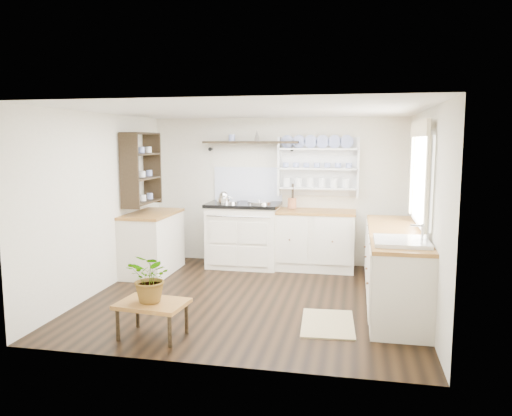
% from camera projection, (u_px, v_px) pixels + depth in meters
% --- Properties ---
extents(floor, '(4.00, 3.80, 0.01)m').
position_uv_depth(floor, '(253.00, 298.00, 6.21)').
color(floor, black).
rests_on(floor, ground).
extents(wall_back, '(4.00, 0.02, 2.30)m').
position_uv_depth(wall_back, '(277.00, 191.00, 7.90)').
color(wall_back, beige).
rests_on(wall_back, ground).
extents(wall_right, '(0.02, 3.80, 2.30)m').
position_uv_depth(wall_right, '(425.00, 211.00, 5.66)').
color(wall_right, beige).
rests_on(wall_right, ground).
extents(wall_left, '(0.02, 3.80, 2.30)m').
position_uv_depth(wall_left, '(101.00, 203.00, 6.44)').
color(wall_left, beige).
rests_on(wall_left, ground).
extents(ceiling, '(4.00, 3.80, 0.01)m').
position_uv_depth(ceiling, '(252.00, 110.00, 5.90)').
color(ceiling, white).
rests_on(ceiling, wall_back).
extents(window, '(0.08, 1.55, 1.22)m').
position_uv_depth(window, '(420.00, 174.00, 5.76)').
color(window, white).
rests_on(window, wall_right).
extents(aga_cooker, '(1.11, 0.77, 1.02)m').
position_uv_depth(aga_cooker, '(244.00, 234.00, 7.75)').
color(aga_cooker, white).
rests_on(aga_cooker, floor).
extents(back_cabinets, '(1.27, 0.63, 0.90)m').
position_uv_depth(back_cabinets, '(313.00, 239.00, 7.58)').
color(back_cabinets, beige).
rests_on(back_cabinets, floor).
extents(right_cabinets, '(0.62, 2.43, 0.90)m').
position_uv_depth(right_cabinets, '(395.00, 267.00, 5.91)').
color(right_cabinets, beige).
rests_on(right_cabinets, floor).
extents(belfast_sink, '(0.55, 0.60, 0.45)m').
position_uv_depth(belfast_sink, '(401.00, 253.00, 5.13)').
color(belfast_sink, white).
rests_on(belfast_sink, right_cabinets).
extents(left_cabinets, '(0.62, 1.13, 0.90)m').
position_uv_depth(left_cabinets, '(152.00, 242.00, 7.35)').
color(left_cabinets, beige).
rests_on(left_cabinets, floor).
extents(plate_rack, '(1.20, 0.22, 0.90)m').
position_uv_depth(plate_rack, '(318.00, 166.00, 7.68)').
color(plate_rack, white).
rests_on(plate_rack, wall_back).
extents(high_shelf, '(1.50, 0.29, 0.16)m').
position_uv_depth(high_shelf, '(251.00, 143.00, 7.75)').
color(high_shelf, black).
rests_on(high_shelf, wall_back).
extents(left_shelving, '(0.28, 0.80, 1.05)m').
position_uv_depth(left_shelving, '(141.00, 168.00, 7.23)').
color(left_shelving, black).
rests_on(left_shelving, wall_left).
extents(kettle, '(0.20, 0.20, 0.24)m').
position_uv_depth(kettle, '(224.00, 200.00, 7.62)').
color(kettle, silver).
rests_on(kettle, aga_cooker).
extents(utensil_crock, '(0.13, 0.13, 0.16)m').
position_uv_depth(utensil_crock, '(292.00, 203.00, 7.65)').
color(utensil_crock, '#AC673F').
rests_on(utensil_crock, back_cabinets).
extents(center_table, '(0.71, 0.54, 0.36)m').
position_uv_depth(center_table, '(152.00, 306.00, 4.95)').
color(center_table, brown).
rests_on(center_table, floor).
extents(potted_plant, '(0.54, 0.51, 0.49)m').
position_uv_depth(potted_plant, '(152.00, 278.00, 4.91)').
color(potted_plant, '#3F7233').
rests_on(potted_plant, center_table).
extents(floor_rug, '(0.60, 0.88, 0.02)m').
position_uv_depth(floor_rug, '(328.00, 323.00, 5.33)').
color(floor_rug, '#8D8152').
rests_on(floor_rug, floor).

